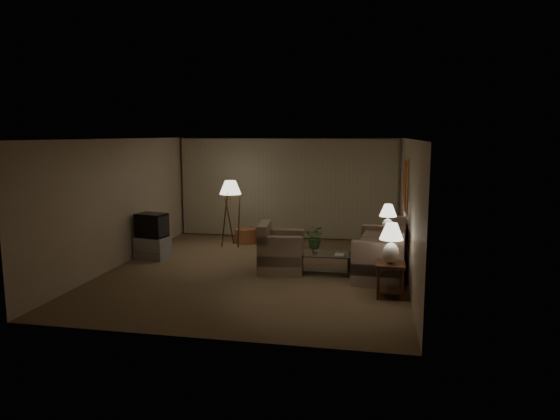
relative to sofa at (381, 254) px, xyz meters
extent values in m
plane|color=brown|center=(-2.50, -0.17, -0.42)|extent=(7.00, 7.00, 0.00)
cube|color=beige|center=(-2.50, 3.33, 0.93)|extent=(6.00, 0.04, 2.70)
cube|color=beige|center=(-5.50, -0.17, 0.93)|extent=(0.04, 7.00, 2.70)
cube|color=beige|center=(0.50, -0.17, 0.93)|extent=(0.04, 7.00, 2.70)
cube|color=white|center=(-2.50, -0.17, 2.28)|extent=(6.00, 7.00, 0.04)
cube|color=#BEB293|center=(-2.50, 3.25, 0.93)|extent=(5.85, 0.12, 2.65)
cube|color=gold|center=(0.48, 0.63, 1.33)|extent=(0.03, 0.90, 1.10)
cube|color=#B53121|center=(0.45, 0.63, 1.33)|extent=(0.02, 0.80, 1.00)
cube|color=gray|center=(0.00, 0.00, -0.20)|extent=(2.05, 1.26, 0.44)
cube|color=gray|center=(-2.00, -0.09, -0.21)|extent=(1.13, 1.09, 0.42)
cube|color=#351B0E|center=(0.15, -1.35, 0.16)|extent=(0.50, 0.50, 0.04)
cube|color=#351B0E|center=(0.15, -1.35, -0.30)|extent=(0.42, 0.42, 0.02)
cylinder|color=#351B0E|center=(-0.05, -1.55, -0.14)|extent=(0.05, 0.05, 0.56)
cylinder|color=#351B0E|center=(-0.05, -1.15, -0.14)|extent=(0.05, 0.05, 0.56)
cylinder|color=#351B0E|center=(0.35, -1.55, -0.14)|extent=(0.05, 0.05, 0.56)
cylinder|color=#351B0E|center=(0.35, -1.15, -0.14)|extent=(0.05, 0.05, 0.56)
cube|color=#351B0E|center=(0.15, 1.25, 0.16)|extent=(0.54, 0.45, 0.04)
cube|color=#351B0E|center=(0.15, 1.25, -0.30)|extent=(0.46, 0.38, 0.02)
cylinder|color=#351B0E|center=(-0.07, 1.07, -0.14)|extent=(0.05, 0.05, 0.56)
cylinder|color=#351B0E|center=(-0.07, 1.43, -0.14)|extent=(0.05, 0.05, 0.56)
cylinder|color=#351B0E|center=(0.37, 1.07, -0.14)|extent=(0.05, 0.05, 0.56)
cylinder|color=#351B0E|center=(0.37, 1.43, -0.14)|extent=(0.05, 0.05, 0.56)
ellipsoid|color=white|center=(0.15, -1.35, 0.36)|extent=(0.28, 0.28, 0.36)
cylinder|color=white|center=(0.15, -1.35, 0.58)|extent=(0.03, 0.03, 0.08)
cone|color=beige|center=(0.15, -1.35, 0.74)|extent=(0.41, 0.41, 0.28)
ellipsoid|color=white|center=(0.15, 1.25, 0.35)|extent=(0.27, 0.27, 0.34)
cylinder|color=white|center=(0.15, 1.25, 0.55)|extent=(0.03, 0.03, 0.08)
cone|color=beige|center=(0.15, 1.25, 0.71)|extent=(0.38, 0.38, 0.27)
cube|color=silver|center=(-1.15, -0.10, -0.01)|extent=(1.20, 0.65, 0.02)
cube|color=silver|center=(-1.15, -0.10, -0.32)|extent=(1.12, 0.57, 0.01)
cylinder|color=#3A2D17|center=(-1.68, -0.36, -0.22)|extent=(0.04, 0.04, 0.40)
cylinder|color=#3A2D17|center=(-1.68, 0.16, -0.22)|extent=(0.04, 0.04, 0.40)
cylinder|color=#3A2D17|center=(-0.62, -0.36, -0.22)|extent=(0.04, 0.04, 0.40)
cylinder|color=#3A2D17|center=(-0.62, 0.16, -0.22)|extent=(0.04, 0.04, 0.40)
cube|color=#99999B|center=(-5.05, 0.37, -0.17)|extent=(0.91, 0.74, 0.50)
cube|color=black|center=(-5.05, 0.37, 0.35)|extent=(0.80, 0.69, 0.54)
cylinder|color=#351B0E|center=(-3.68, 1.95, 0.87)|extent=(0.04, 0.04, 0.24)
cone|color=beige|center=(-3.68, 1.95, 1.07)|extent=(0.54, 0.54, 0.34)
cylinder|color=#A56037|center=(-3.42, 2.41, -0.23)|extent=(0.70, 0.70, 0.37)
imported|color=white|center=(-1.30, -0.10, 0.07)|extent=(0.20, 0.20, 0.16)
imported|color=#3B7333|center=(-1.30, -0.10, 0.39)|extent=(0.49, 0.45, 0.47)
imported|color=olive|center=(-0.90, -0.20, 0.00)|extent=(0.19, 0.25, 0.02)
camera|label=1|loc=(-0.14, -9.88, 2.37)|focal=32.00mm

